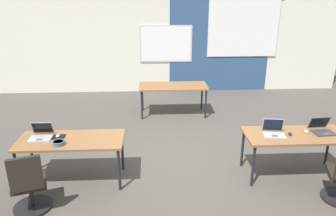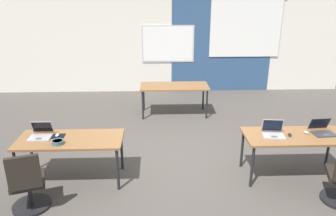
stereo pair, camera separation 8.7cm
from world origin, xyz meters
TOP-DOWN VIEW (x-y plane):
  - ground_plane at (0.00, 0.00)m, footprint 24.00×24.00m
  - back_wall_assembly at (0.05, 4.20)m, footprint 10.00×0.27m
  - desk_near_left at (-1.75, -0.60)m, footprint 1.60×0.70m
  - desk_near_right at (1.75, -0.60)m, footprint 1.60×0.70m
  - desk_far_center at (0.00, 2.20)m, footprint 1.60×0.70m
  - laptop_near_right_inner at (1.39, -0.59)m, footprint 0.36×0.32m
  - mouse_near_right_inner at (1.64, -0.62)m, footprint 0.08×0.11m
  - laptop_near_right_end at (2.19, -0.54)m, footprint 0.35×0.34m
  - mouse_near_right_end at (1.94, -0.54)m, footprint 0.08×0.11m
  - laptop_near_left_end at (-2.21, -0.52)m, footprint 0.33×0.31m
  - mousepad_near_left_end at (-1.96, -0.51)m, footprint 0.22×0.19m
  - mouse_near_left_end at (-1.96, -0.51)m, footprint 0.06×0.10m
  - chair_near_left_end at (-2.16, -1.34)m, footprint 0.55×0.60m
  - snack_bowl at (-1.88, -0.78)m, footprint 0.18×0.18m

SIDE VIEW (x-z plane):
  - ground_plane at x=0.00m, z-range 0.00..0.00m
  - chair_near_left_end at x=-2.16m, z-range -0.08..0.84m
  - desk_near_left at x=-1.75m, z-range 0.30..1.02m
  - desk_near_right at x=1.75m, z-range 0.30..1.02m
  - desk_far_center at x=0.00m, z-range 0.30..1.02m
  - mousepad_near_left_end at x=-1.96m, z-range 0.72..0.72m
  - mouse_near_right_inner at x=1.64m, z-range 0.72..0.75m
  - mouse_near_right_end at x=1.94m, z-range 0.72..0.75m
  - mouse_near_left_end at x=-1.96m, z-range 0.72..0.76m
  - snack_bowl at x=-1.88m, z-range 0.72..0.79m
  - laptop_near_right_end at x=2.19m, z-range 0.66..0.88m
  - laptop_near_left_end at x=-2.21m, z-range 0.66..0.88m
  - laptop_near_right_inner at x=1.39m, z-range 0.65..0.89m
  - back_wall_assembly at x=0.05m, z-range 0.01..2.81m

